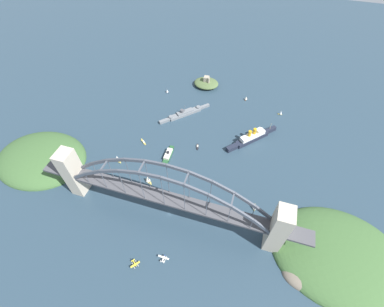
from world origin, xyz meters
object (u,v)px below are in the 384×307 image
(seaplane_taxiing_near_bridge, at_px, (163,259))
(small_boat_4, at_px, (246,98))
(ocean_liner, at_px, (252,137))
(small_boat_1, at_px, (148,179))
(small_boat_2, at_px, (117,158))
(small_boat_3, at_px, (167,91))
(small_boat_5, at_px, (198,147))
(seaplane_second_in_formation, at_px, (135,264))
(fort_island_mid_harbor, at_px, (206,83))
(naval_cruiser, at_px, (185,113))
(small_boat_7, at_px, (281,113))
(harbor_ferry_steamer, at_px, (168,155))
(harbor_arch_bridge, at_px, (167,198))
(small_boat_6, at_px, (143,142))
(small_boat_0, at_px, (255,207))

(seaplane_taxiing_near_bridge, distance_m, small_boat_4, 262.18)
(ocean_liner, bearing_deg, small_boat_1, -135.79)
(small_boat_2, bearing_deg, seaplane_taxiing_near_bridge, -44.08)
(small_boat_3, height_order, small_boat_5, small_boat_3)
(ocean_liner, bearing_deg, seaplane_taxiing_near_bridge, -107.10)
(seaplane_second_in_formation, bearing_deg, small_boat_4, 78.30)
(fort_island_mid_harbor, bearing_deg, naval_cruiser, -98.08)
(small_boat_4, xyz_separation_m, small_boat_7, (53.50, -18.85, -0.06))
(naval_cruiser, xyz_separation_m, small_boat_4, (78.89, 60.37, 0.64))
(small_boat_1, bearing_deg, harbor_ferry_steamer, 78.64)
(small_boat_1, bearing_deg, harbor_arch_bridge, -39.73)
(small_boat_5, bearing_deg, small_boat_6, -169.52)
(harbor_arch_bridge, relative_size, harbor_ferry_steamer, 8.58)
(small_boat_7, bearing_deg, fort_island_mid_harbor, 163.21)
(harbor_arch_bridge, relative_size, small_boat_5, 25.98)
(fort_island_mid_harbor, distance_m, small_boat_6, 152.92)
(fort_island_mid_harbor, relative_size, small_boat_4, 5.38)
(small_boat_3, bearing_deg, fort_island_mid_harbor, 34.07)
(harbor_ferry_steamer, xyz_separation_m, small_boat_6, (-39.38, 12.30, -1.55))
(harbor_arch_bridge, xyz_separation_m, small_boat_4, (44.61, 214.75, -29.40))
(ocean_liner, xyz_separation_m, seaplane_second_in_formation, (-77.75, -190.07, -3.55))
(small_boat_0, xyz_separation_m, small_boat_3, (-161.37, 163.12, -0.63))
(naval_cruiser, relative_size, small_boat_0, 7.23)
(seaplane_second_in_formation, distance_m, small_boat_1, 92.94)
(naval_cruiser, height_order, small_boat_6, naval_cruiser)
(small_boat_0, bearing_deg, harbor_ferry_steamer, 160.08)
(naval_cruiser, bearing_deg, small_boat_5, -56.89)
(harbor_ferry_steamer, distance_m, small_boat_2, 62.19)
(small_boat_3, xyz_separation_m, small_boat_5, (78.41, -96.66, -2.50))
(harbor_arch_bridge, height_order, small_boat_4, harbor_arch_bridge)
(small_boat_0, bearing_deg, small_boat_5, 141.30)
(fort_island_mid_harbor, bearing_deg, seaplane_second_in_formation, -87.76)
(naval_cruiser, distance_m, small_boat_0, 169.77)
(small_boat_4, bearing_deg, ocean_liner, -75.52)
(harbor_arch_bridge, distance_m, small_boat_0, 95.23)
(fort_island_mid_harbor, xyz_separation_m, small_boat_4, (67.79, -17.75, -1.57))
(seaplane_second_in_formation, distance_m, small_boat_3, 262.14)
(small_boat_0, height_order, small_boat_2, small_boat_2)
(harbor_arch_bridge, xyz_separation_m, small_boat_2, (-85.95, 48.87, -28.44))
(seaplane_taxiing_near_bridge, relative_size, small_boat_2, 1.13)
(fort_island_mid_harbor, bearing_deg, harbor_arch_bridge, -84.31)
(harbor_ferry_steamer, height_order, seaplane_second_in_formation, harbor_ferry_steamer)
(harbor_arch_bridge, relative_size, small_boat_4, 37.18)
(fort_island_mid_harbor, height_order, small_boat_4, fort_island_mid_harbor)
(small_boat_0, bearing_deg, small_boat_7, 85.21)
(harbor_ferry_steamer, distance_m, small_boat_6, 41.29)
(harbor_arch_bridge, height_order, seaplane_second_in_formation, harbor_arch_bridge)
(small_boat_1, height_order, small_boat_2, small_boat_1)
(small_boat_0, bearing_deg, fort_island_mid_harbor, 118.36)
(ocean_liner, bearing_deg, small_boat_5, -153.01)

